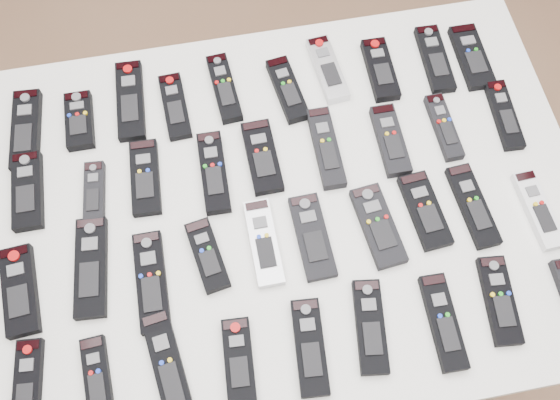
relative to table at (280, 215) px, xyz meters
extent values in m
plane|color=#91664A|center=(0.08, 0.13, -0.72)|extent=(4.00, 4.00, 0.00)
cube|color=white|center=(0.00, 0.00, 0.04)|extent=(1.25, 0.88, 0.04)
cylinder|color=beige|center=(0.56, -0.38, -0.35)|extent=(0.04, 0.04, 0.74)
cylinder|color=beige|center=(-0.56, 0.38, -0.35)|extent=(0.04, 0.04, 0.74)
cylinder|color=beige|center=(0.56, 0.38, -0.35)|extent=(0.04, 0.04, 0.74)
cube|color=black|center=(-0.50, 0.26, 0.07)|extent=(0.07, 0.19, 0.02)
cube|color=black|center=(-0.39, 0.27, 0.07)|extent=(0.06, 0.14, 0.02)
cube|color=black|center=(-0.28, 0.30, 0.07)|extent=(0.07, 0.20, 0.02)
cube|color=black|center=(-0.18, 0.27, 0.07)|extent=(0.06, 0.16, 0.02)
cube|color=black|center=(-0.07, 0.29, 0.07)|extent=(0.06, 0.18, 0.02)
cube|color=black|center=(0.07, 0.26, 0.07)|extent=(0.07, 0.17, 0.02)
cube|color=#B7B7BC|center=(0.16, 0.30, 0.07)|extent=(0.07, 0.17, 0.02)
cube|color=black|center=(0.28, 0.28, 0.07)|extent=(0.06, 0.16, 0.02)
cube|color=black|center=(0.41, 0.28, 0.07)|extent=(0.06, 0.18, 0.02)
cube|color=black|center=(0.49, 0.27, 0.07)|extent=(0.06, 0.17, 0.02)
cube|color=black|center=(-0.50, 0.12, 0.07)|extent=(0.06, 0.17, 0.02)
cube|color=black|center=(-0.37, 0.09, 0.07)|extent=(0.05, 0.14, 0.02)
cube|color=black|center=(-0.26, 0.11, 0.07)|extent=(0.06, 0.17, 0.02)
cube|color=black|center=(-0.12, 0.09, 0.07)|extent=(0.05, 0.18, 0.02)
cube|color=black|center=(-0.02, 0.11, 0.07)|extent=(0.06, 0.17, 0.02)
cube|color=black|center=(0.12, 0.10, 0.07)|extent=(0.05, 0.19, 0.02)
cube|color=black|center=(0.26, 0.10, 0.07)|extent=(0.05, 0.16, 0.02)
cube|color=black|center=(0.38, 0.11, 0.07)|extent=(0.04, 0.16, 0.02)
cube|color=black|center=(0.51, 0.11, 0.07)|extent=(0.05, 0.17, 0.02)
cube|color=black|center=(-0.52, -0.09, 0.07)|extent=(0.07, 0.18, 0.02)
cube|color=black|center=(-0.38, -0.07, 0.07)|extent=(0.07, 0.20, 0.02)
cube|color=black|center=(-0.27, -0.12, 0.07)|extent=(0.06, 0.20, 0.02)
cube|color=black|center=(-0.16, -0.09, 0.07)|extent=(0.07, 0.15, 0.02)
cube|color=#B7B7BC|center=(-0.05, -0.08, 0.07)|extent=(0.05, 0.18, 0.02)
cube|color=black|center=(0.05, -0.09, 0.07)|extent=(0.06, 0.18, 0.02)
cube|color=black|center=(0.18, -0.09, 0.07)|extent=(0.08, 0.18, 0.02)
cube|color=black|center=(0.28, -0.07, 0.07)|extent=(0.07, 0.17, 0.02)
cube|color=black|center=(0.38, -0.08, 0.07)|extent=(0.06, 0.18, 0.02)
cube|color=silver|center=(0.51, -0.11, 0.07)|extent=(0.05, 0.17, 0.02)
cube|color=black|center=(-0.51, -0.27, 0.07)|extent=(0.06, 0.17, 0.02)
cube|color=black|center=(-0.38, -0.28, 0.07)|extent=(0.05, 0.15, 0.02)
cube|color=black|center=(-0.26, -0.29, 0.07)|extent=(0.08, 0.21, 0.02)
cube|color=black|center=(-0.13, -0.30, 0.07)|extent=(0.06, 0.16, 0.02)
cube|color=black|center=(0.00, -0.30, 0.07)|extent=(0.07, 0.18, 0.02)
cube|color=black|center=(0.12, -0.28, 0.07)|extent=(0.07, 0.18, 0.02)
cube|color=black|center=(0.25, -0.30, 0.07)|extent=(0.05, 0.18, 0.02)
cube|color=black|center=(0.37, -0.28, 0.07)|extent=(0.07, 0.17, 0.02)
camera|label=1|loc=(-0.10, -0.51, 1.21)|focal=40.00mm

